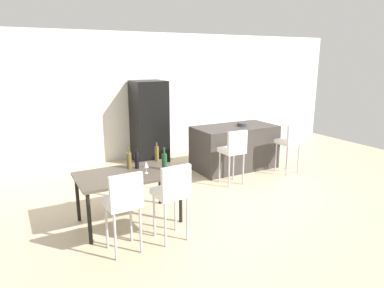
% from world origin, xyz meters
% --- Properties ---
extents(ground_plane, '(10.00, 10.00, 0.00)m').
position_xyz_m(ground_plane, '(0.00, 0.00, 0.00)').
color(ground_plane, '#C6B28E').
extents(back_wall, '(10.00, 0.12, 2.90)m').
position_xyz_m(back_wall, '(0.00, 2.85, 1.45)').
color(back_wall, silver).
rests_on(back_wall, ground_plane).
extents(kitchen_island, '(1.76, 0.92, 0.92)m').
position_xyz_m(kitchen_island, '(0.70, 1.03, 0.46)').
color(kitchen_island, '#383330').
rests_on(kitchen_island, ground_plane).
extents(bar_chair_left, '(0.40, 0.40, 1.05)m').
position_xyz_m(bar_chair_left, '(0.08, 0.19, 0.70)').
color(bar_chair_left, silver).
rests_on(bar_chair_left, ground_plane).
extents(bar_chair_middle, '(0.41, 0.41, 1.05)m').
position_xyz_m(bar_chair_middle, '(1.49, 0.19, 0.70)').
color(bar_chair_middle, silver).
rests_on(bar_chair_middle, ground_plane).
extents(dining_table, '(1.42, 0.87, 0.74)m').
position_xyz_m(dining_table, '(-2.13, -0.35, 0.67)').
color(dining_table, '#4C4238').
rests_on(dining_table, ground_plane).
extents(dining_chair_near, '(0.42, 0.42, 1.05)m').
position_xyz_m(dining_chair_near, '(-2.45, -1.15, 0.70)').
color(dining_chair_near, silver).
rests_on(dining_chair_near, ground_plane).
extents(dining_chair_far, '(0.42, 0.42, 1.05)m').
position_xyz_m(dining_chair_far, '(-1.81, -1.15, 0.70)').
color(dining_chair_far, silver).
rests_on(dining_chair_far, ground_plane).
extents(wine_bottle_right, '(0.06, 0.06, 0.31)m').
position_xyz_m(wine_bottle_right, '(-1.94, -0.20, 0.87)').
color(wine_bottle_right, black).
rests_on(wine_bottle_right, dining_table).
extents(wine_bottle_end, '(0.06, 0.06, 0.30)m').
position_xyz_m(wine_bottle_end, '(-1.53, 0.02, 0.86)').
color(wine_bottle_end, brown).
rests_on(wine_bottle_end, dining_table).
extents(wine_bottle_inner, '(0.08, 0.08, 0.33)m').
position_xyz_m(wine_bottle_inner, '(-1.60, -0.44, 0.87)').
color(wine_bottle_inner, '#194723').
rests_on(wine_bottle_inner, dining_table).
extents(wine_bottle_near, '(0.07, 0.07, 0.32)m').
position_xyz_m(wine_bottle_near, '(-2.04, -0.14, 0.86)').
color(wine_bottle_near, brown).
rests_on(wine_bottle_near, dining_table).
extents(wine_glass_left, '(0.07, 0.07, 0.17)m').
position_xyz_m(wine_glass_left, '(-1.90, -0.47, 0.86)').
color(wine_glass_left, silver).
rests_on(wine_glass_left, dining_table).
extents(refrigerator, '(0.72, 0.68, 1.84)m').
position_xyz_m(refrigerator, '(-0.70, 2.41, 0.92)').
color(refrigerator, black).
rests_on(refrigerator, ground_plane).
extents(fruit_bowl, '(0.21, 0.21, 0.07)m').
position_xyz_m(fruit_bowl, '(0.84, 0.98, 0.96)').
color(fruit_bowl, '#333338').
rests_on(fruit_bowl, kitchen_island).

